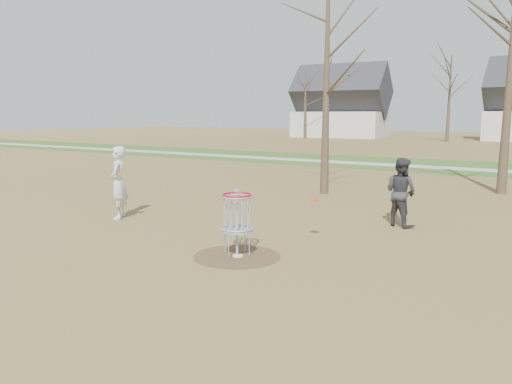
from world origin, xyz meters
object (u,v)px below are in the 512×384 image
Objects in this scene: player_standing at (118,183)px; disc_golf_basket at (237,213)px; player_throwing at (401,192)px; disc_grounded at (238,256)px.

player_standing is 5.13m from disc_golf_basket.
player_throwing reaches higher than disc_golf_basket.
player_standing is at bearing 46.29° from player_throwing.
player_standing reaches higher than disc_golf_basket.
player_standing is 5.25m from disc_grounded.
player_standing is at bearing 164.83° from disc_golf_basket.
disc_grounded is 0.89m from disc_golf_basket.
disc_golf_basket is at bearing 40.13° from player_standing.
player_throwing is 5.02m from disc_golf_basket.
player_standing reaches higher than disc_grounded.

